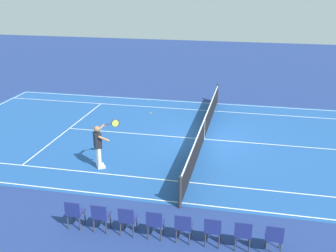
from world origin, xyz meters
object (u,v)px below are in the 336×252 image
tennis_net (204,129)px  spectator_chair_2 (213,229)px  tennis_ball (151,113)px  spectator_chair_7 (74,212)px  spectator_chair_1 (243,233)px  spectator_chair_3 (184,225)px  spectator_chair_4 (155,222)px  tennis_player_near (99,144)px  spectator_chair_0 (274,236)px  spectator_chair_6 (101,215)px  spectator_chair_5 (127,218)px

tennis_net → spectator_chair_2: size_ratio=13.30×
tennis_ball → spectator_chair_7: bearing=92.8°
spectator_chair_1 → spectator_chair_3: size_ratio=1.00×
spectator_chair_4 → tennis_player_near: bearing=-51.2°
tennis_ball → spectator_chair_1: size_ratio=0.08×
tennis_player_near → spectator_chair_7: tennis_player_near is taller
tennis_player_near → spectator_chair_1: bearing=144.6°
spectator_chair_2 → tennis_net: bearing=-81.0°
spectator_chair_0 → spectator_chair_7: 5.43m
spectator_chair_3 → spectator_chair_6: size_ratio=1.00×
tennis_ball → spectator_chair_2: bearing=112.9°
spectator_chair_4 → spectator_chair_5: bearing=0.0°
spectator_chair_7 → spectator_chair_0: bearing=180.0°
spectator_chair_2 → spectator_chair_5: size_ratio=1.00×
spectator_chair_2 → spectator_chair_4: size_ratio=1.00×
tennis_player_near → spectator_chair_1: (-5.41, 3.84, -0.41)m
spectator_chair_3 → spectator_chair_7: 3.10m
spectator_chair_3 → spectator_chair_5: same height
spectator_chair_0 → spectator_chair_4: same height
tennis_net → spectator_chair_3: (-0.41, 7.46, 0.03)m
spectator_chair_4 → spectator_chair_3: bearing=180.0°
tennis_net → spectator_chair_6: bearing=75.6°
spectator_chair_1 → spectator_chair_6: same height
tennis_net → spectator_chair_1: (-1.96, 7.46, 0.03)m
tennis_net → tennis_player_near: size_ratio=6.89×
spectator_chair_0 → spectator_chair_3: bearing=0.0°
tennis_ball → spectator_chair_5: 10.59m
tennis_net → spectator_chair_3: size_ratio=13.30×
spectator_chair_2 → spectator_chair_0: bearing=180.0°
tennis_player_near → spectator_chair_1: size_ratio=1.93×
tennis_net → spectator_chair_0: (-2.74, 7.46, 0.03)m
spectator_chair_1 → spectator_chair_3: bearing=0.0°
tennis_player_near → spectator_chair_3: 5.46m
spectator_chair_3 → spectator_chair_4: same height
spectator_chair_2 → tennis_ball: bearing=-67.1°
tennis_ball → spectator_chair_1: spectator_chair_1 is taller
spectator_chair_7 → spectator_chair_2: bearing=180.0°
spectator_chair_3 → spectator_chair_6: same height
tennis_ball → spectator_chair_4: spectator_chair_4 is taller
spectator_chair_5 → spectator_chair_7: size_ratio=1.00×
spectator_chair_0 → spectator_chair_5: bearing=0.0°
spectator_chair_7 → spectator_chair_1: bearing=180.0°
spectator_chair_1 → tennis_net: bearing=-75.3°
tennis_player_near → spectator_chair_0: 7.30m
spectator_chair_0 → spectator_chair_4: bearing=0.0°
tennis_net → spectator_chair_5: tennis_net is taller
tennis_player_near → spectator_chair_6: 4.16m
tennis_ball → spectator_chair_7: spectator_chair_7 is taller
spectator_chair_3 → spectator_chair_0: bearing=180.0°
tennis_ball → tennis_player_near: bearing=87.7°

